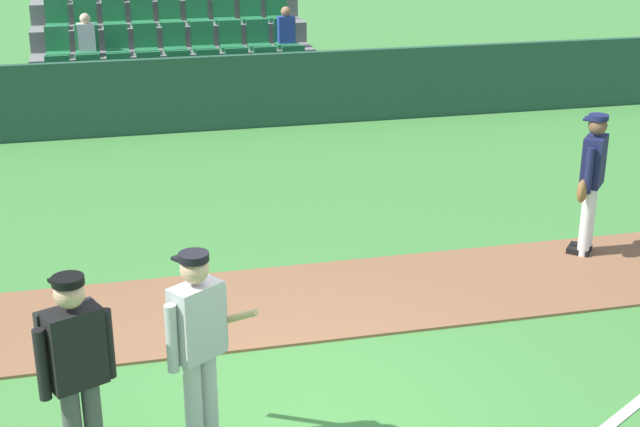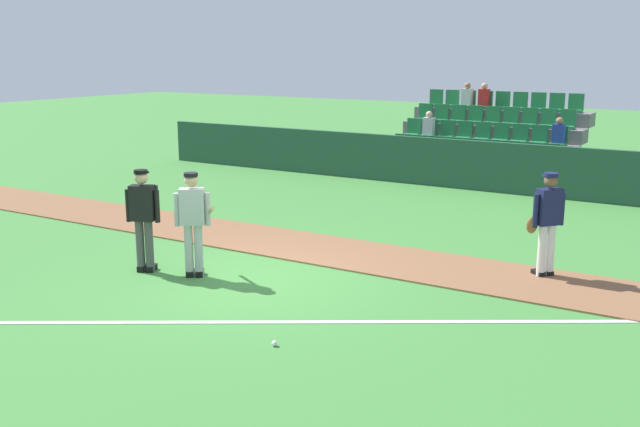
% 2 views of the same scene
% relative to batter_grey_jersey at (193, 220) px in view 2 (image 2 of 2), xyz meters
% --- Properties ---
extents(ground_plane, '(80.00, 80.00, 0.00)m').
position_rel_batter_grey_jersey_xyz_m(ground_plane, '(0.85, 0.38, -0.97)').
color(ground_plane, '#42843A').
extents(infield_dirt_path, '(28.00, 1.89, 0.03)m').
position_rel_batter_grey_jersey_xyz_m(infield_dirt_path, '(0.85, 2.52, -0.95)').
color(infield_dirt_path, brown).
rests_on(infield_dirt_path, ground).
extents(foul_line_chalk, '(10.27, 6.38, 0.01)m').
position_rel_batter_grey_jersey_xyz_m(foul_line_chalk, '(3.85, -0.12, -0.96)').
color(foul_line_chalk, white).
rests_on(foul_line_chalk, ground).
extents(dugout_fence, '(20.00, 0.16, 1.33)m').
position_rel_batter_grey_jersey_xyz_m(dugout_fence, '(0.85, 9.85, -0.30)').
color(dugout_fence, '#234C38').
rests_on(dugout_fence, ground).
extents(stadium_bleachers, '(5.55, 3.80, 2.70)m').
position_rel_batter_grey_jersey_xyz_m(stadium_bleachers, '(0.84, 12.15, -0.23)').
color(stadium_bleachers, slate).
rests_on(stadium_bleachers, ground).
extents(batter_grey_jersey, '(0.73, 0.70, 1.76)m').
position_rel_batter_grey_jersey_xyz_m(batter_grey_jersey, '(0.00, 0.00, 0.00)').
color(batter_grey_jersey, '#B2B2B2').
rests_on(batter_grey_jersey, ground).
extents(umpire_home_plate, '(0.55, 0.43, 1.76)m').
position_rel_batter_grey_jersey_xyz_m(umpire_home_plate, '(-0.91, -0.20, 0.03)').
color(umpire_home_plate, '#4C4C4C').
rests_on(umpire_home_plate, ground).
extents(runner_navy_jersey, '(0.54, 0.52, 1.76)m').
position_rel_batter_grey_jersey_xyz_m(runner_navy_jersey, '(4.98, 3.00, -0.01)').
color(runner_navy_jersey, white).
rests_on(runner_navy_jersey, ground).
extents(baseball, '(0.07, 0.07, 0.07)m').
position_rel_batter_grey_jersey_xyz_m(baseball, '(2.81, -1.72, -0.93)').
color(baseball, white).
rests_on(baseball, ground).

